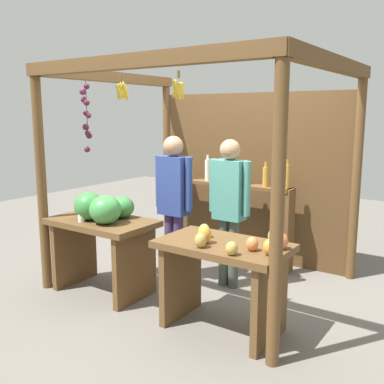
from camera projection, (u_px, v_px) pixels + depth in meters
ground_plane at (203, 282)px, 4.86m from camera, size 12.00×12.00×0.00m
market_stall at (225, 154)px, 4.99m from camera, size 2.73×2.23×2.33m
fruit_counter_left at (103, 228)px, 4.47m from camera, size 1.10×0.66×1.06m
fruit_counter_right at (225, 266)px, 3.70m from camera, size 1.10×0.64×0.92m
bottle_shelf_unit at (225, 199)px, 5.47m from camera, size 1.75×0.22×1.33m
vendor_man at (174, 195)px, 4.77m from camera, size 0.48×0.22×1.61m
vendor_woman at (229, 200)px, 4.60m from camera, size 0.48×0.21×1.58m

